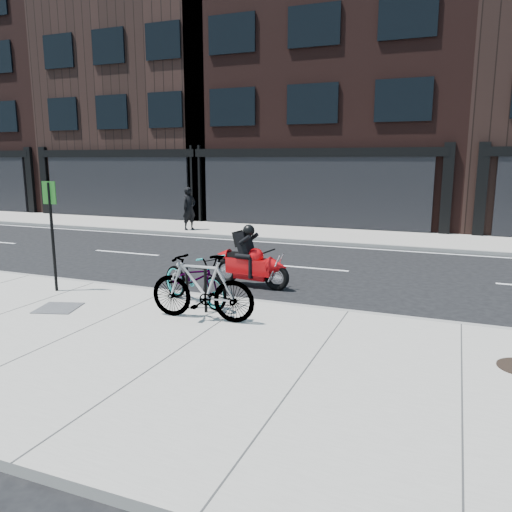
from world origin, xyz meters
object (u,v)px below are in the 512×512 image
at_px(pedestrian, 189,209).
at_px(motorcycle, 254,262).
at_px(utility_grate, 58,308).
at_px(bicycle_rear, 202,287).
at_px(sign_post, 52,226).
at_px(bicycle_front, 195,278).
at_px(bike_rack, 196,284).

bearing_deg(pedestrian, motorcycle, -117.58).
distance_m(motorcycle, utility_grate, 4.38).
xyz_separation_m(bicycle_rear, motorcycle, (-0.19, 2.94, -0.12)).
distance_m(pedestrian, sign_post, 9.81).
xyz_separation_m(utility_grate, sign_post, (-1.00, 1.02, 1.42)).
bearing_deg(bicycle_front, pedestrian, 54.41).
bearing_deg(utility_grate, motorcycle, 51.29).
height_order(motorcycle, pedestrian, pedestrian).
distance_m(bicycle_front, motorcycle, 2.14).
bearing_deg(pedestrian, bicycle_front, -126.36).
height_order(bicycle_rear, pedestrian, pedestrian).
bearing_deg(pedestrian, bike_rack, -126.28).
height_order(bike_rack, sign_post, sign_post).
bearing_deg(sign_post, motorcycle, 26.80).
xyz_separation_m(motorcycle, sign_post, (-3.72, -2.38, 0.95)).
xyz_separation_m(bike_rack, motorcycle, (0.17, 2.50, -0.04)).
xyz_separation_m(bicycle_rear, sign_post, (-3.92, 0.57, 0.83)).
bearing_deg(utility_grate, sign_post, 134.37).
bearing_deg(motorcycle, utility_grate, -122.49).
height_order(bike_rack, utility_grate, bike_rack).
bearing_deg(utility_grate, pedestrian, 106.03).
relative_size(bike_rack, motorcycle, 0.44).
bearing_deg(bicycle_rear, utility_grate, -84.23).
distance_m(bicycle_front, pedestrian, 10.73).
distance_m(bicycle_front, utility_grate, 2.70).
distance_m(bicycle_rear, motorcycle, 2.95).
relative_size(bicycle_front, utility_grate, 2.62).
distance_m(bike_rack, sign_post, 3.67).
xyz_separation_m(bicycle_rear, utility_grate, (-2.92, -0.45, -0.59)).
xyz_separation_m(bike_rack, sign_post, (-3.55, 0.12, 0.91)).
distance_m(bicycle_rear, utility_grate, 3.01).
bearing_deg(bicycle_rear, pedestrian, -152.63).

